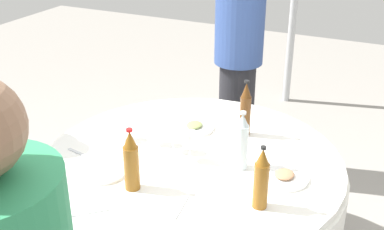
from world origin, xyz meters
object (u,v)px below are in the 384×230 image
Objects in this scene: dining_table at (192,182)px; wine_glass_right at (191,140)px; bottle_amber_west at (131,161)px; bottle_amber_north at (261,179)px; wine_glass_outer at (117,122)px; person_inner at (238,60)px; wine_glass_north at (150,125)px; plate_near at (284,177)px; plate_mid at (194,127)px; bottle_brown_inner at (245,110)px; bottle_clear_rear at (242,142)px; wine_glass_east at (173,132)px; plate_south at (104,173)px.

wine_glass_right is (-0.02, -0.00, 0.26)m from dining_table.
bottle_amber_west is 0.58m from bottle_amber_north.
person_inner is at bearing -13.42° from wine_glass_outer.
plate_near is at bearing -92.49° from wine_glass_north.
bottle_amber_north reaches higher than wine_glass_outer.
wine_glass_outer is 0.44m from plate_mid.
bottle_brown_inner is 0.36m from bottle_clear_rear.
wine_glass_north reaches higher than wine_glass_outer.
bottle_brown_inner is at bearing -77.69° from plate_mid.
wine_glass_east reaches higher than plate_mid.
bottle_amber_north is at bearing -112.31° from wine_glass_north.
wine_glass_right is 0.09× the size of person_inner.
plate_near is at bearing -91.15° from wine_glass_east.
bottle_clear_rear is at bearing -59.16° from plate_south.
bottle_brown_inner is 1.43× the size of plate_mid.
person_inner reaches higher than dining_table.
wine_glass_north reaches higher than dining_table.
wine_glass_outer is at bearing 119.74° from bottle_brown_inner.
bottle_amber_west is 1.98× the size of wine_glass_east.
dining_table is 5.11× the size of bottle_amber_west.
bottle_amber_north reaches higher than plate_mid.
wine_glass_north is 1.05× the size of wine_glass_outer.
wine_glass_outer is 0.09× the size of person_inner.
bottle_clear_rear is 1.02× the size of bottle_amber_north.
bottle_brown_inner is 1.39× the size of plate_near.
wine_glass_outer is at bearing 88.27° from dining_table.
plate_mid is 0.67m from plate_near.
bottle_amber_west is 1.03× the size of bottle_amber_north.
person_inner is (1.47, -0.13, 0.13)m from plate_south.
plate_mid is (0.30, 0.13, 0.16)m from dining_table.
wine_glass_east reaches higher than plate_near.
wine_glass_right is 0.68× the size of plate_near.
dining_table is 0.26m from wine_glass_right.
bottle_brown_inner is (0.36, -0.15, 0.29)m from dining_table.
wine_glass_east is at bearing 88.85° from plate_near.
person_inner is at bearing 3.34° from wine_glass_east.
wine_glass_outer is at bearing 89.78° from plate_near.
bottle_amber_west is 0.18× the size of person_inner.
plate_mid is at bearing -95.31° from person_inner.
plate_mid is at bearing 102.31° from bottle_brown_inner.
person_inner is at bearing -5.18° from plate_south.
dining_table is at bearing 94.25° from bottle_clear_rear.
bottle_brown_inner is at bearing -21.24° from bottle_amber_west.
plate_mid is (0.55, 0.57, -0.13)m from bottle_amber_north.
bottle_amber_north is 0.77m from plate_south.
plate_south is (0.04, 0.19, -0.13)m from bottle_amber_west.
bottle_amber_west is at bearing -161.54° from wine_glass_north.
dining_table is at bearing 157.12° from bottle_brown_inner.
plate_south is at bearing 95.67° from bottle_amber_north.
dining_table is at bearing -99.12° from wine_glass_north.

